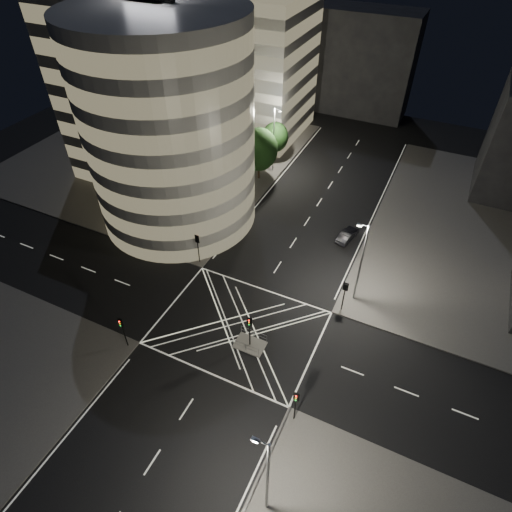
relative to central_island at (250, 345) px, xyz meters
The scene contains 24 objects.
ground 2.50m from the central_island, 143.13° to the left, with size 120.00×120.00×0.00m, color black.
sidewalk_far_left 42.11m from the central_island, 137.41° to the left, with size 42.00×42.00×0.15m, color #4E4C49.
central_island is the anchor object (origin of this frame).
office_tower_curved 32.93m from the central_island, 138.33° to the left, with size 30.00×29.00×27.20m.
office_block_rear 50.90m from the central_island, 118.89° to the left, with size 24.00×16.00×22.00m, color gray.
building_far_end 60.46m from the central_island, 95.76° to the left, with size 18.00×8.00×18.00m, color black.
tree_a 16.88m from the central_island, 139.97° to the left, with size 3.81×3.81×6.42m.
tree_b 21.20m from the central_island, 127.15° to the left, with size 5.18×5.18×7.50m.
tree_c 26.15m from the central_island, 119.05° to the left, with size 4.24×4.24×7.01m.
tree_d 31.49m from the central_island, 113.68° to the left, with size 5.56×5.56×7.95m.
tree_e 36.92m from the central_island, 109.92° to the left, with size 4.11×4.11×6.40m.
traffic_signal_fl 13.91m from the central_island, 142.46° to the left, with size 0.55×0.22×4.00m.
traffic_signal_nl 12.36m from the central_island, 153.86° to the right, with size 0.55×0.22×4.00m.
traffic_signal_fr 11.10m from the central_island, 50.67° to the left, with size 0.55×0.22×4.00m.
traffic_signal_nr 9.08m from the central_island, 37.93° to the right, with size 0.55×0.22×4.00m.
traffic_signal_island 2.84m from the central_island, ahead, with size 0.55×0.22×4.00m.
street_lamp_left_near 18.52m from the central_island, 130.27° to the left, with size 1.25×0.25×10.00m.
street_lamp_left_far 33.95m from the central_island, 109.95° to the left, with size 1.25×0.25×10.00m.
street_lamp_right_far 13.98m from the central_island, 54.70° to the left, with size 1.25×0.25×10.00m.
street_lamp_right_near 15.54m from the central_island, 59.25° to the right, with size 1.25×0.25×10.00m.
railing_near_right 12.39m from the central_island, 59.39° to the right, with size 0.06×11.70×1.10m, color slate.
railing_island_south 1.10m from the central_island, 90.00° to the right, with size 2.80×0.06×1.10m, color slate.
railing_island_north 1.10m from the central_island, 90.00° to the left, with size 2.80×0.06×1.10m, color slate.
sedan 20.54m from the central_island, 79.03° to the left, with size 1.40×4.01×1.32m, color black.
Camera 1 is at (13.63, -24.41, 34.78)m, focal length 30.00 mm.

